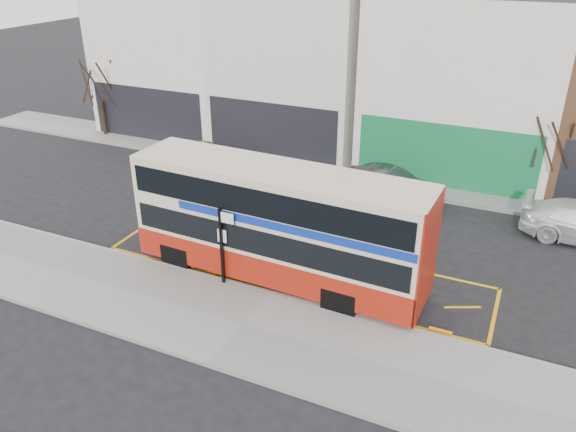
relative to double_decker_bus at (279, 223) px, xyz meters
The scene contains 14 objects.
ground 2.29m from the double_decker_bus, 76.04° to the right, with size 120.00×120.00×0.00m, color black.
pavement 3.68m from the double_decker_bus, 86.57° to the right, with size 40.00×4.00×0.15m, color gray.
kerb 2.37m from the double_decker_bus, 80.67° to the right, with size 40.00×0.15×0.15m, color gray.
far_pavement 10.48m from the double_decker_bus, 88.98° to the left, with size 50.00×3.00×0.15m, color gray.
road_markings 2.33m from the double_decker_bus, 78.16° to the left, with size 14.00×3.40×0.01m, color #F29E0C, non-canonical shape.
terrace_far_left 19.69m from the double_decker_bus, 133.06° to the left, with size 8.00×8.01×10.80m.
terrace_left 15.54m from the double_decker_bus, 110.46° to the left, with size 8.00×8.01×11.80m.
terrace_green_shop 15.01m from the double_decker_bus, 75.52° to the left, with size 9.00×8.01×11.30m.
double_decker_bus is the anchor object (origin of this frame).
bus_stop_post 1.95m from the double_decker_bus, 139.58° to the right, with size 0.70×0.12×2.80m.
car_silver 11.40m from the double_decker_bus, 135.99° to the left, with size 1.78×4.43×1.51m, color #99999D.
car_grey 8.20m from the double_decker_bus, 77.11° to the left, with size 1.60×4.58×1.51m, color #3A3E41.
street_tree_left 19.30m from the double_decker_bus, 148.61° to the left, with size 2.71×2.71×5.85m.
street_tree_right 13.30m from the double_decker_bus, 52.40° to the left, with size 2.39×2.39×5.15m.
Camera 1 is at (7.07, -14.43, 10.75)m, focal length 35.00 mm.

